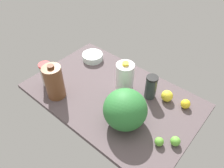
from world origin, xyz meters
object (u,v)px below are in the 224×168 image
lemon_near_front (167,96)px  lime_loose (159,142)px  tumbler_cup (47,74)px  mixing_bowl (93,57)px  milk_jug (125,80)px  lime_beside_bowl (175,141)px  shaker_bottle (151,87)px  lemon_far_back (185,104)px  watermelon (125,109)px  chocolate_milk_jug (54,82)px

lemon_near_front → lime_loose: 36.44cm
lemon_near_front → tumbler_cup: bearing=29.2°
mixing_bowl → lemon_near_front: lemon_near_front is taller
milk_jug → tumbler_cup: bearing=30.3°
milk_jug → lime_beside_bowl: size_ratio=4.74×
shaker_bottle → milk_jug: bearing=29.9°
shaker_bottle → milk_jug: (15.68, 9.03, 3.84)cm
mixing_bowl → lime_beside_bowl: lime_beside_bowl is taller
lemon_near_front → lemon_far_back: (-12.70, -2.26, -0.82)cm
shaker_bottle → lime_loose: shaker_bottle is taller
lemon_near_front → lemon_far_back: bearing=-169.9°
lemon_near_front → lime_loose: (-14.43, 33.43, -1.35)cm
lime_loose → lime_beside_bowl: lime_beside_bowl is taller
shaker_bottle → watermelon: bearing=91.2°
lime_loose → shaker_bottle: bearing=-49.0°
tumbler_cup → mixing_bowl: 43.71cm
shaker_bottle → lemon_near_front: 12.64cm
tumbler_cup → shaker_bottle: bearing=-149.8°
watermelon → lemon_far_back: size_ratio=4.19×
tumbler_cup → watermelon: 65.72cm
shaker_bottle → lemon_near_front: shaker_bottle is taller
lemon_near_front → lime_loose: bearing=113.4°
lemon_far_back → lemon_near_front: bearing=10.1°
shaker_bottle → lemon_near_front: bearing=-157.7°
watermelon → lemon_far_back: bearing=-122.4°
shaker_bottle → tumbler_cup: 74.67cm
shaker_bottle → lime_loose: 38.94cm
shaker_bottle → lime_beside_bowl: 39.92cm
lime_beside_bowl → watermelon: bearing=11.6°
shaker_bottle → mixing_bowl: bearing=-5.2°
shaker_bottle → mixing_bowl: 61.42cm
tumbler_cup → mixing_bowl: size_ratio=1.07×
shaker_bottle → chocolate_milk_jug: size_ratio=0.67×
watermelon → lemon_far_back: (-22.87, -36.07, -9.09)cm
lime_loose → tumbler_cup: bearing=5.5°
watermelon → lemon_far_back: 43.66cm
chocolate_milk_jug → lemon_near_front: 76.81cm
shaker_bottle → milk_jug: size_ratio=0.65×
tumbler_cup → lime_beside_bowl: 97.93cm
lime_loose → lime_beside_bowl: bearing=-138.6°
shaker_bottle → lime_beside_bowl: (-32.11, 22.94, -6.02)cm
milk_jug → lime_beside_bowl: milk_jug is taller
mixing_bowl → lemon_far_back: 84.35cm
tumbler_cup → milk_jug: (-48.84, -28.56, 3.58)cm
tumbler_cup → lemon_near_front: tumbler_cup is taller
chocolate_milk_jug → mixing_bowl: (10.52, -46.82, -9.62)cm
tumbler_cup → milk_jug: bearing=-149.7°
chocolate_milk_jug → tumbler_cup: bearing=-14.8°
mixing_bowl → chocolate_milk_jug: bearing=102.7°
milk_jug → lemon_far_back: bearing=-158.1°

